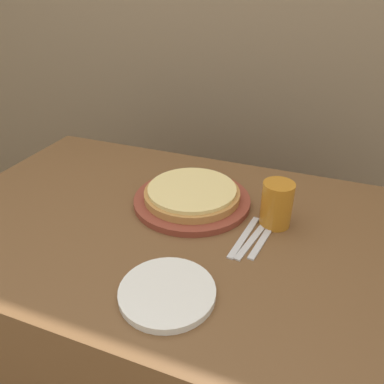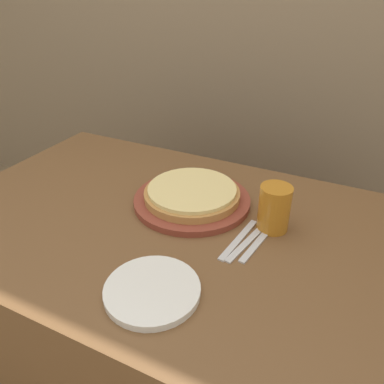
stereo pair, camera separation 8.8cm
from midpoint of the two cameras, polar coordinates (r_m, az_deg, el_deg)
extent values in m
plane|color=#756047|center=(1.64, -5.35, -25.36)|extent=(12.00, 12.00, 0.00)
cube|color=brown|center=(1.36, -6.10, -16.75)|extent=(1.34, 0.90, 0.72)
cylinder|color=brown|center=(1.18, -2.13, -1.30)|extent=(0.37, 0.37, 0.02)
cylinder|color=#B77F42|center=(1.17, -2.15, -0.39)|extent=(0.30, 0.30, 0.02)
cylinder|color=#EAD184|center=(1.16, -2.17, 0.38)|extent=(0.28, 0.28, 0.01)
cylinder|color=#B7701E|center=(1.07, 10.51, -1.89)|extent=(0.09, 0.09, 0.13)
cylinder|color=white|center=(1.04, 10.81, 0.84)|extent=(0.09, 0.09, 0.02)
cylinder|color=white|center=(0.88, -6.78, -15.03)|extent=(0.22, 0.22, 0.02)
cube|color=silver|center=(1.04, 5.50, -6.94)|extent=(0.04, 0.21, 0.00)
cube|color=silver|center=(1.04, 6.84, -7.23)|extent=(0.06, 0.20, 0.00)
cube|color=silver|center=(1.03, 8.19, -7.51)|extent=(0.04, 0.18, 0.00)
camera|label=1|loc=(0.04, -92.16, -1.27)|focal=35.00mm
camera|label=2|loc=(0.04, 87.84, 1.27)|focal=35.00mm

